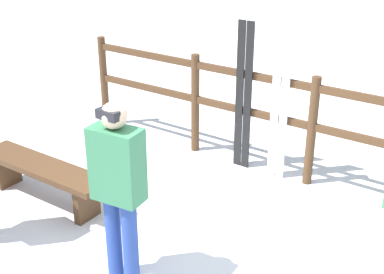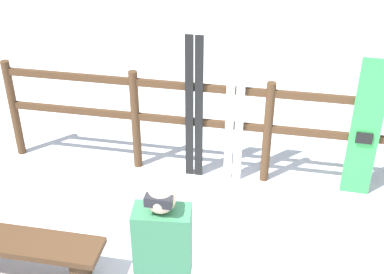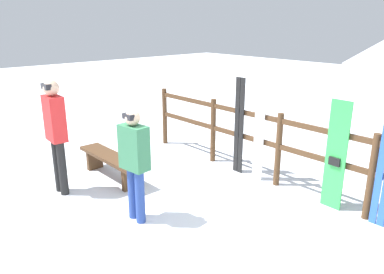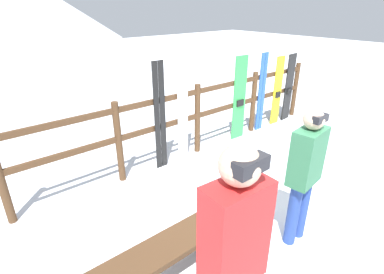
# 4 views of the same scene
# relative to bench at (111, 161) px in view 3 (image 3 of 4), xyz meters

# --- Properties ---
(ground_plane) EXTENTS (40.00, 40.00, 0.00)m
(ground_plane) POSITION_rel_bench_xyz_m (2.07, -0.30, -0.32)
(ground_plane) COLOR white
(fence) EXTENTS (6.08, 0.10, 1.22)m
(fence) POSITION_rel_bench_xyz_m (2.07, 1.90, 0.41)
(fence) COLOR #4C331E
(fence) RESTS_ON ground
(bench) EXTENTS (1.59, 0.36, 0.42)m
(bench) POSITION_rel_bench_xyz_m (0.00, 0.00, 0.00)
(bench) COLOR #4C331E
(bench) RESTS_ON ground
(person_red) EXTENTS (0.41, 0.25, 1.79)m
(person_red) POSITION_rel_bench_xyz_m (-0.04, -0.87, 0.74)
(person_red) COLOR black
(person_red) RESTS_ON ground
(person_plaid_green) EXTENTS (0.42, 0.26, 1.55)m
(person_plaid_green) POSITION_rel_bench_xyz_m (1.48, -0.47, 0.58)
(person_plaid_green) COLOR navy
(person_plaid_green) RESTS_ON ground
(ski_pair_black) EXTENTS (0.20, 0.02, 1.71)m
(ski_pair_black) POSITION_rel_bench_xyz_m (1.26, 1.84, 0.53)
(ski_pair_black) COLOR black
(ski_pair_black) RESTS_ON ground
(ski_pair_white) EXTENTS (0.19, 0.02, 1.80)m
(ski_pair_white) POSITION_rel_bench_xyz_m (1.71, 1.84, 0.58)
(ski_pair_white) COLOR white
(ski_pair_white) RESTS_ON ground
(snowboard_green) EXTENTS (0.31, 0.06, 1.60)m
(snowboard_green) POSITION_rel_bench_xyz_m (3.07, 1.84, 0.47)
(snowboard_green) COLOR green
(snowboard_green) RESTS_ON ground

